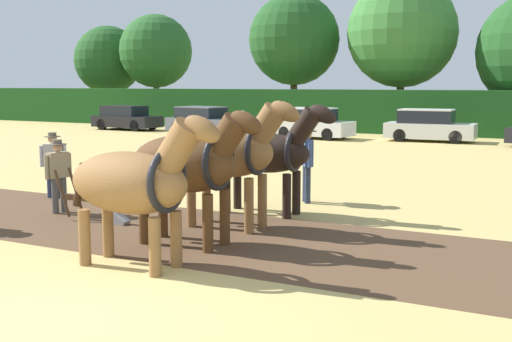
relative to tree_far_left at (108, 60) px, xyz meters
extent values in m
plane|color=tan|center=(27.44, -33.59, -4.53)|extent=(240.00, 240.00, 0.00)
cube|color=brown|center=(22.04, -29.25, -4.52)|extent=(32.07, 4.25, 0.01)
cube|color=#194719|center=(27.44, -4.05, -3.32)|extent=(74.10, 1.55, 2.41)
cylinder|color=#423323|center=(0.00, 0.00, -2.97)|extent=(0.44, 0.44, 3.12)
sphere|color=#1E4C1E|center=(0.00, 0.00, 0.01)|extent=(5.17, 5.17, 5.17)
cylinder|color=#4C3823|center=(4.52, -0.08, -2.71)|extent=(0.44, 0.44, 3.64)
sphere|color=#235623|center=(4.52, -0.08, 0.57)|extent=(5.33, 5.33, 5.33)
cylinder|color=brown|center=(16.27, -1.59, -2.57)|extent=(0.44, 0.44, 3.92)
sphere|color=#1E4C1E|center=(16.27, -1.59, 0.95)|extent=(5.69, 5.69, 5.69)
cylinder|color=brown|center=(22.92, -0.94, -2.55)|extent=(0.44, 0.44, 3.95)
sphere|color=#387533|center=(22.92, -0.94, 1.20)|extent=(6.46, 6.46, 6.46)
ellipsoid|color=brown|center=(26.87, -31.45, -3.24)|extent=(2.03, 1.01, 0.94)
cylinder|color=brown|center=(27.52, -31.18, -4.09)|extent=(0.18, 0.18, 0.87)
cylinder|color=brown|center=(27.53, -31.72, -4.09)|extent=(0.18, 0.18, 0.87)
cylinder|color=brown|center=(26.21, -31.19, -4.09)|extent=(0.18, 0.18, 0.87)
cylinder|color=brown|center=(26.22, -31.73, -4.09)|extent=(0.18, 0.18, 0.87)
cylinder|color=brown|center=(27.73, -31.45, -2.71)|extent=(0.87, 0.45, 0.97)
ellipsoid|color=brown|center=(28.17, -31.44, -2.39)|extent=(0.68, 0.27, 0.54)
cube|color=black|center=(27.93, -31.44, -2.51)|extent=(0.45, 0.08, 0.60)
cylinder|color=black|center=(25.91, -31.46, -3.34)|extent=(0.30, 0.12, 0.71)
torus|color=black|center=(27.57, -31.45, -3.16)|extent=(0.12, 0.95, 0.95)
ellipsoid|color=#513319|center=(26.86, -29.96, -3.12)|extent=(2.00, 1.04, 0.97)
cylinder|color=#513319|center=(27.50, -29.67, -4.04)|extent=(0.18, 0.18, 0.97)
cylinder|color=#513319|center=(27.51, -30.24, -4.04)|extent=(0.18, 0.18, 0.97)
cylinder|color=#513319|center=(26.21, -29.68, -4.04)|extent=(0.18, 0.18, 0.97)
cylinder|color=#513319|center=(26.21, -30.25, -4.04)|extent=(0.18, 0.18, 0.97)
cylinder|color=#513319|center=(27.70, -29.95, -2.65)|extent=(0.79, 0.47, 0.85)
ellipsoid|color=#513319|center=(28.07, -29.95, -2.38)|extent=(0.68, 0.27, 0.54)
cube|color=gray|center=(27.87, -29.95, -2.44)|extent=(0.38, 0.08, 0.50)
cylinder|color=gray|center=(25.91, -29.97, -3.22)|extent=(0.30, 0.12, 0.71)
torus|color=black|center=(27.55, -29.95, -3.04)|extent=(0.12, 0.98, 0.98)
ellipsoid|color=brown|center=(26.84, -28.47, -3.05)|extent=(1.94, 1.04, 0.97)
cylinder|color=brown|center=(27.47, -28.18, -4.01)|extent=(0.18, 0.18, 1.04)
cylinder|color=brown|center=(27.48, -28.74, -4.01)|extent=(0.18, 0.18, 1.04)
cylinder|color=brown|center=(26.21, -28.19, -4.01)|extent=(0.18, 0.18, 1.04)
cylinder|color=brown|center=(26.22, -28.75, -4.01)|extent=(0.18, 0.18, 1.04)
cylinder|color=brown|center=(27.67, -28.46, -2.55)|extent=(0.83, 0.47, 0.91)
ellipsoid|color=brown|center=(28.07, -28.46, -2.26)|extent=(0.68, 0.27, 0.54)
cube|color=black|center=(27.85, -28.46, -2.34)|extent=(0.41, 0.08, 0.55)
cylinder|color=black|center=(25.93, -28.47, -3.15)|extent=(0.30, 0.12, 0.71)
torus|color=black|center=(27.52, -28.46, -2.98)|extent=(0.12, 0.98, 0.98)
ellipsoid|color=black|center=(26.83, -26.97, -3.21)|extent=(2.20, 0.92, 0.86)
cylinder|color=black|center=(27.54, -26.72, -4.06)|extent=(0.18, 0.18, 0.93)
cylinder|color=black|center=(27.55, -27.22, -4.06)|extent=(0.18, 0.18, 0.93)
cylinder|color=black|center=(26.12, -26.73, -4.06)|extent=(0.18, 0.18, 0.93)
cylinder|color=black|center=(26.12, -27.23, -4.06)|extent=(0.18, 0.18, 0.93)
cylinder|color=black|center=(27.76, -26.97, -2.69)|extent=(0.84, 0.41, 0.95)
ellipsoid|color=black|center=(28.22, -26.96, -2.37)|extent=(0.68, 0.27, 0.54)
cube|color=black|center=(27.96, -26.96, -2.51)|extent=(0.45, 0.08, 0.61)
cylinder|color=black|center=(25.79, -26.98, -3.30)|extent=(0.30, 0.12, 0.71)
torus|color=black|center=(27.60, -26.97, -3.14)|extent=(0.12, 0.88, 0.88)
cube|color=#4C331E|center=(24.20, -29.24, -4.08)|extent=(1.48, 0.11, 0.12)
cube|color=#939399|center=(24.79, -29.23, -4.43)|extent=(0.48, 0.20, 0.39)
cylinder|color=#4C331E|center=(23.54, -29.04, -3.98)|extent=(0.40, 0.06, 0.96)
cylinder|color=#4C331E|center=(23.54, -29.44, -3.98)|extent=(0.40, 0.06, 0.96)
cylinder|color=#4C4C4C|center=(22.99, -28.83, -4.14)|extent=(0.14, 0.14, 0.77)
cylinder|color=#4C4C4C|center=(22.94, -29.02, -4.14)|extent=(0.14, 0.14, 0.77)
cube|color=tan|center=(22.96, -28.93, -3.49)|extent=(0.31, 0.49, 0.54)
sphere|color=tan|center=(22.96, -28.93, -3.10)|extent=(0.21, 0.21, 0.21)
cylinder|color=tan|center=(23.03, -28.67, -3.51)|extent=(0.09, 0.09, 0.51)
cylinder|color=tan|center=(22.89, -29.19, -3.51)|extent=(0.09, 0.09, 0.51)
cylinder|color=#665B4C|center=(22.96, -28.93, -3.04)|extent=(0.40, 0.40, 0.02)
cylinder|color=#665B4C|center=(22.96, -28.93, -2.99)|extent=(0.20, 0.20, 0.10)
cylinder|color=#28334C|center=(27.14, -25.26, -4.09)|extent=(0.14, 0.14, 0.87)
cylinder|color=#28334C|center=(27.27, -25.45, -4.09)|extent=(0.14, 0.14, 0.87)
cube|color=#3D5184|center=(27.20, -25.35, -3.35)|extent=(0.46, 0.53, 0.61)
sphere|color=tan|center=(27.20, -25.35, -2.92)|extent=(0.23, 0.23, 0.23)
cylinder|color=#3D5184|center=(27.03, -25.11, -3.38)|extent=(0.09, 0.09, 0.58)
cylinder|color=#3D5184|center=(27.37, -25.60, -3.38)|extent=(0.09, 0.09, 0.58)
cylinder|color=#42382D|center=(27.20, -25.35, -2.85)|extent=(0.45, 0.45, 0.02)
cylinder|color=#42382D|center=(27.20, -25.35, -2.80)|extent=(0.22, 0.22, 0.10)
cylinder|color=#28334C|center=(21.56, -27.52, -4.14)|extent=(0.14, 0.14, 0.77)
cylinder|color=#28334C|center=(21.41, -27.65, -4.14)|extent=(0.14, 0.14, 0.77)
cube|color=#B7B7BC|center=(21.48, -27.59, -3.48)|extent=(0.47, 0.45, 0.55)
sphere|color=tan|center=(21.48, -27.59, -3.09)|extent=(0.21, 0.21, 0.21)
cylinder|color=#B7B7BC|center=(21.69, -27.40, -3.50)|extent=(0.09, 0.09, 0.52)
cylinder|color=#B7B7BC|center=(21.28, -27.77, -3.50)|extent=(0.09, 0.09, 0.52)
cylinder|color=#665B4C|center=(21.48, -27.59, -3.03)|extent=(0.40, 0.40, 0.02)
cylinder|color=#665B4C|center=(21.48, -27.59, -2.98)|extent=(0.20, 0.20, 0.10)
cube|color=black|center=(8.46, -8.51, -4.02)|extent=(4.14, 1.90, 0.66)
cube|color=black|center=(8.26, -8.50, -3.42)|extent=(2.50, 1.67, 0.54)
cube|color=black|center=(8.26, -8.50, -3.12)|extent=(2.50, 1.67, 0.06)
cylinder|color=black|center=(9.75, -7.76, -4.20)|extent=(0.66, 0.24, 0.65)
cylinder|color=black|center=(9.71, -9.32, -4.20)|extent=(0.66, 0.24, 0.65)
cylinder|color=black|center=(7.22, -7.69, -4.20)|extent=(0.66, 0.24, 0.65)
cylinder|color=black|center=(7.17, -9.25, -4.20)|extent=(0.66, 0.24, 0.65)
cube|color=#565B66|center=(14.12, -8.90, -4.00)|extent=(4.48, 2.50, 0.69)
cube|color=black|center=(13.91, -8.87, -3.38)|extent=(2.78, 2.03, 0.57)
cube|color=#565B66|center=(13.91, -8.87, -3.06)|extent=(2.78, 2.03, 0.06)
cylinder|color=black|center=(15.55, -8.34, -4.20)|extent=(0.68, 0.33, 0.65)
cylinder|color=black|center=(15.28, -9.91, -4.20)|extent=(0.68, 0.33, 0.65)
cylinder|color=black|center=(12.96, -7.90, -4.20)|extent=(0.68, 0.33, 0.65)
cylinder|color=black|center=(12.69, -9.47, -4.20)|extent=(0.68, 0.33, 0.65)
cube|color=silver|center=(20.66, -8.98, -4.00)|extent=(4.03, 2.15, 0.71)
cube|color=black|center=(20.47, -8.96, -3.35)|extent=(2.46, 1.84, 0.60)
cube|color=silver|center=(20.47, -8.96, -3.01)|extent=(2.46, 1.84, 0.06)
cylinder|color=black|center=(21.93, -8.27, -4.22)|extent=(0.63, 0.27, 0.61)
cylinder|color=black|center=(21.79, -9.88, -4.22)|extent=(0.63, 0.27, 0.61)
cylinder|color=black|center=(19.53, -8.07, -4.22)|extent=(0.63, 0.27, 0.61)
cylinder|color=black|center=(19.39, -9.68, -4.22)|extent=(0.63, 0.27, 0.61)
cube|color=silver|center=(26.29, -8.02, -4.00)|extent=(4.21, 1.88, 0.71)
cube|color=black|center=(26.08, -8.03, -3.35)|extent=(2.55, 1.64, 0.60)
cube|color=silver|center=(26.08, -8.03, -3.01)|extent=(2.55, 1.64, 0.06)
cylinder|color=black|center=(27.54, -7.22, -4.22)|extent=(0.62, 0.24, 0.61)
cylinder|color=black|center=(27.60, -8.72, -4.22)|extent=(0.62, 0.24, 0.61)
cylinder|color=black|center=(24.97, -7.32, -4.22)|extent=(0.62, 0.24, 0.61)
cylinder|color=black|center=(25.03, -8.82, -4.22)|extent=(0.62, 0.24, 0.61)
camera|label=1|loc=(32.95, -39.03, -1.76)|focal=45.00mm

